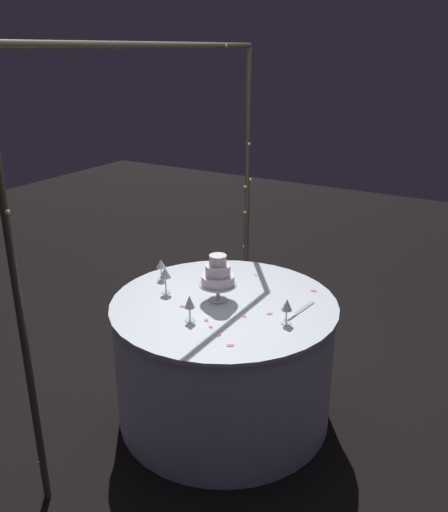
# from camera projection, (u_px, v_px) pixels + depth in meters

# --- Properties ---
(ground_plane) EXTENTS (12.00, 12.00, 0.00)m
(ground_plane) POSITION_uv_depth(u_px,v_px,m) (224.00, 412.00, 3.44)
(ground_plane) COLOR black
(decorative_arch) EXTENTS (2.17, 0.06, 2.20)m
(decorative_arch) POSITION_uv_depth(u_px,v_px,m) (160.00, 181.00, 3.12)
(decorative_arch) COLOR #473D2D
(decorative_arch) RESTS_ON ground
(main_table) EXTENTS (1.33, 1.33, 0.78)m
(main_table) POSITION_uv_depth(u_px,v_px,m) (224.00, 359.00, 3.30)
(main_table) COLOR silver
(main_table) RESTS_ON ground
(tiered_cake) EXTENTS (0.22, 0.22, 0.29)m
(tiered_cake) POSITION_uv_depth(u_px,v_px,m) (218.00, 276.00, 3.12)
(tiered_cake) COLOR silver
(tiered_cake) RESTS_ON main_table
(wine_glass_0) EXTENTS (0.06, 0.06, 0.15)m
(wine_glass_0) POSITION_uv_depth(u_px,v_px,m) (190.00, 303.00, 2.91)
(wine_glass_0) COLOR silver
(wine_glass_0) RESTS_ON main_table
(wine_glass_1) EXTENTS (0.07, 0.07, 0.16)m
(wine_glass_1) POSITION_uv_depth(u_px,v_px,m) (165.00, 274.00, 3.24)
(wine_glass_1) COLOR silver
(wine_glass_1) RESTS_ON main_table
(wine_glass_2) EXTENTS (0.06, 0.06, 0.13)m
(wine_glass_2) POSITION_uv_depth(u_px,v_px,m) (161.00, 265.00, 3.44)
(wine_glass_2) COLOR silver
(wine_glass_2) RESTS_ON main_table
(wine_glass_3) EXTENTS (0.06, 0.06, 0.14)m
(wine_glass_3) POSITION_uv_depth(u_px,v_px,m) (287.00, 306.00, 2.88)
(wine_glass_3) COLOR silver
(wine_glass_3) RESTS_ON main_table
(cake_knife) EXTENTS (0.30, 0.06, 0.01)m
(cake_knife) POSITION_uv_depth(u_px,v_px,m) (298.00, 312.00, 3.03)
(cake_knife) COLOR silver
(cake_knife) RESTS_ON main_table
(rose_petal_0) EXTENTS (0.04, 0.04, 0.00)m
(rose_petal_0) POSITION_uv_depth(u_px,v_px,m) (206.00, 320.00, 2.95)
(rose_petal_0) COLOR #EA6B84
(rose_petal_0) RESTS_ON main_table
(rose_petal_1) EXTENTS (0.02, 0.04, 0.00)m
(rose_petal_1) POSITION_uv_depth(u_px,v_px,m) (244.00, 316.00, 2.99)
(rose_petal_1) COLOR #EA6B84
(rose_petal_1) RESTS_ON main_table
(rose_petal_2) EXTENTS (0.03, 0.04, 0.00)m
(rose_petal_2) POSITION_uv_depth(u_px,v_px,m) (182.00, 306.00, 3.11)
(rose_petal_2) COLOR #EA6B84
(rose_petal_2) RESTS_ON main_table
(rose_petal_3) EXTENTS (0.04, 0.05, 0.00)m
(rose_petal_3) POSITION_uv_depth(u_px,v_px,m) (230.00, 345.00, 2.70)
(rose_petal_3) COLOR #EA6B84
(rose_petal_3) RESTS_ON main_table
(rose_petal_4) EXTENTS (0.04, 0.05, 0.00)m
(rose_petal_4) POSITION_uv_depth(u_px,v_px,m) (314.00, 291.00, 3.30)
(rose_petal_4) COLOR #EA6B84
(rose_petal_4) RESTS_ON main_table
(rose_petal_5) EXTENTS (0.03, 0.03, 0.00)m
(rose_petal_5) POSITION_uv_depth(u_px,v_px,m) (256.00, 275.00, 3.53)
(rose_petal_5) COLOR #EA6B84
(rose_petal_5) RESTS_ON main_table
(rose_petal_6) EXTENTS (0.04, 0.03, 0.00)m
(rose_petal_6) POSITION_uv_depth(u_px,v_px,m) (232.00, 277.00, 3.51)
(rose_petal_6) COLOR #EA6B84
(rose_petal_6) RESTS_ON main_table
(rose_petal_7) EXTENTS (0.03, 0.04, 0.00)m
(rose_petal_7) POSITION_uv_depth(u_px,v_px,m) (221.00, 284.00, 3.40)
(rose_petal_7) COLOR #EA6B84
(rose_petal_7) RESTS_ON main_table
(rose_petal_8) EXTENTS (0.04, 0.04, 0.00)m
(rose_petal_8) POSITION_uv_depth(u_px,v_px,m) (270.00, 313.00, 3.02)
(rose_petal_8) COLOR #EA6B84
(rose_petal_8) RESTS_ON main_table
(rose_petal_9) EXTENTS (0.03, 0.03, 0.00)m
(rose_petal_9) POSITION_uv_depth(u_px,v_px,m) (211.00, 327.00, 2.88)
(rose_petal_9) COLOR #EA6B84
(rose_petal_9) RESTS_ON main_table
(rose_petal_10) EXTENTS (0.03, 0.03, 0.00)m
(rose_petal_10) POSITION_uv_depth(u_px,v_px,m) (219.00, 335.00, 2.79)
(rose_petal_10) COLOR #EA6B84
(rose_petal_10) RESTS_ON main_table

